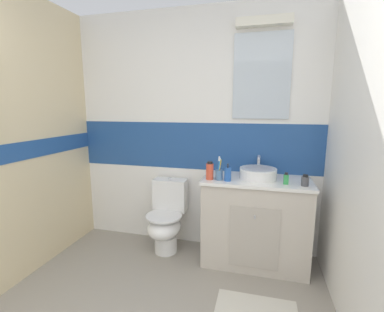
{
  "coord_description": "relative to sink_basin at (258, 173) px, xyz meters",
  "views": [
    {
      "loc": [
        0.7,
        -0.36,
        1.51
      ],
      "look_at": [
        0.1,
        1.95,
        1.08
      ],
      "focal_mm": 25.15,
      "sensor_mm": 36.0,
      "label": 1
    }
  ],
  "objects": [
    {
      "name": "sink_basin",
      "position": [
        0.0,
        0.0,
        0.0
      ],
      "size": [
        0.34,
        0.39,
        0.19
      ],
      "color": "white",
      "rests_on": "vanity_cabinet"
    },
    {
      "name": "mouthwash_bottle",
      "position": [
        -0.43,
        -0.15,
        0.03
      ],
      "size": [
        0.07,
        0.07,
        0.17
      ],
      "color": "#D84C33",
      "rests_on": "vanity_cabinet"
    },
    {
      "name": "toilet",
      "position": [
        -0.92,
        -0.01,
        -0.55
      ],
      "size": [
        0.37,
        0.5,
        0.76
      ],
      "color": "white",
      "rests_on": "ground_plane"
    },
    {
      "name": "toothbrush_cup",
      "position": [
        -0.35,
        -0.14,
        0.01
      ],
      "size": [
        0.07,
        0.07,
        0.22
      ],
      "color": "#4C7299",
      "rests_on": "vanity_cabinet"
    },
    {
      "name": "soap_dispenser",
      "position": [
        -0.27,
        -0.16,
        0.01
      ],
      "size": [
        0.06,
        0.06,
        0.16
      ],
      "color": "#2659B2",
      "rests_on": "vanity_cabinet"
    },
    {
      "name": "lotion_bottle_short",
      "position": [
        0.39,
        -0.16,
        -0.01
      ],
      "size": [
        0.06,
        0.06,
        0.1
      ],
      "color": "#4C4C51",
      "rests_on": "vanity_cabinet"
    },
    {
      "name": "perfume_flask_small",
      "position": [
        0.24,
        -0.14,
        -0.0
      ],
      "size": [
        0.04,
        0.03,
        0.1
      ],
      "color": "green",
      "rests_on": "vanity_cabinet"
    },
    {
      "name": "vanity_cabinet",
      "position": [
        -0.01,
        -0.01,
        -0.48
      ],
      "size": [
        0.99,
        0.51,
        0.85
      ],
      "color": "beige",
      "rests_on": "ground_plane"
    },
    {
      "name": "wall_back_tiled",
      "position": [
        -0.67,
        0.28,
        0.36
      ],
      "size": [
        3.2,
        0.2,
        2.5
      ],
      "color": "white",
      "rests_on": "ground_plane"
    }
  ]
}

